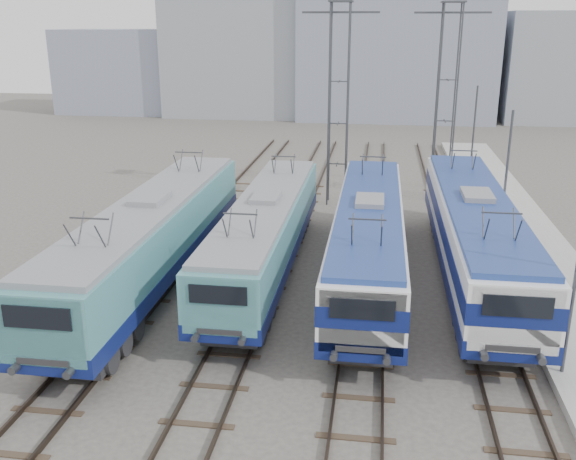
# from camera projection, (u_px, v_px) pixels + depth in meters

# --- Properties ---
(ground) EXTENTS (160.00, 160.00, 0.00)m
(ground) POSITION_uv_depth(u_px,v_px,m) (285.00, 393.00, 19.75)
(ground) COLOR #514C47
(platform) EXTENTS (4.00, 70.00, 0.30)m
(platform) POSITION_uv_depth(u_px,v_px,m) (564.00, 301.00, 25.85)
(platform) COLOR #9E9E99
(platform) RESTS_ON ground
(locomotive_far_left) EXTENTS (2.97, 18.75, 3.53)m
(locomotive_far_left) POSITION_uv_depth(u_px,v_px,m) (151.00, 237.00, 26.76)
(locomotive_far_left) COLOR #0D1856
(locomotive_far_left) RESTS_ON ground
(locomotive_center_left) EXTENTS (2.72, 17.19, 3.23)m
(locomotive_center_left) POSITION_uv_depth(u_px,v_px,m) (265.00, 231.00, 28.10)
(locomotive_center_left) COLOR #0D1856
(locomotive_center_left) RESTS_ON ground
(locomotive_center_right) EXTENTS (2.81, 17.79, 3.34)m
(locomotive_center_right) POSITION_uv_depth(u_px,v_px,m) (368.00, 235.00, 27.19)
(locomotive_center_right) COLOR #0D1856
(locomotive_center_right) RESTS_ON ground
(locomotive_far_right) EXTENTS (2.94, 18.59, 3.49)m
(locomotive_far_right) POSITION_uv_depth(u_px,v_px,m) (475.00, 230.00, 27.47)
(locomotive_far_right) COLOR #0D1856
(locomotive_far_right) RESTS_ON ground
(catenary_tower_west) EXTENTS (4.50, 1.20, 12.00)m
(catenary_tower_west) POSITION_uv_depth(u_px,v_px,m) (339.00, 96.00, 38.40)
(catenary_tower_west) COLOR #3F4247
(catenary_tower_west) RESTS_ON ground
(catenary_tower_east) EXTENTS (4.50, 1.20, 12.00)m
(catenary_tower_east) POSITION_uv_depth(u_px,v_px,m) (447.00, 94.00, 39.40)
(catenary_tower_east) COLOR #3F4247
(catenary_tower_east) RESTS_ON ground
(mast_front) EXTENTS (0.12, 0.12, 7.00)m
(mast_front) POSITION_uv_depth(u_px,v_px,m) (576.00, 278.00, 19.38)
(mast_front) COLOR #3F4247
(mast_front) RESTS_ON ground
(mast_mid) EXTENTS (0.12, 0.12, 7.00)m
(mast_mid) POSITION_uv_depth(u_px,v_px,m) (505.00, 184.00, 30.68)
(mast_mid) COLOR #3F4247
(mast_mid) RESTS_ON ground
(mast_rear) EXTENTS (0.12, 0.12, 7.00)m
(mast_rear) POSITION_uv_depth(u_px,v_px,m) (473.00, 140.00, 41.97)
(mast_rear) COLOR #3F4247
(mast_rear) RESTS_ON ground
(building_west) EXTENTS (18.00, 12.00, 14.00)m
(building_west) POSITION_uv_depth(u_px,v_px,m) (246.00, 55.00, 77.83)
(building_west) COLOR #8A929C
(building_west) RESTS_ON ground
(building_center) EXTENTS (22.00, 14.00, 18.00)m
(building_center) POSITION_uv_depth(u_px,v_px,m) (397.00, 39.00, 74.78)
(building_center) COLOR gray
(building_center) RESTS_ON ground
(building_east) EXTENTS (16.00, 12.00, 12.00)m
(building_east) POSITION_uv_depth(u_px,v_px,m) (573.00, 67.00, 73.00)
(building_east) COLOR #8A929C
(building_east) RESTS_ON ground
(building_far_west) EXTENTS (14.00, 10.00, 10.00)m
(building_far_west) POSITION_uv_depth(u_px,v_px,m) (122.00, 71.00, 80.61)
(building_far_west) COLOR gray
(building_far_west) RESTS_ON ground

